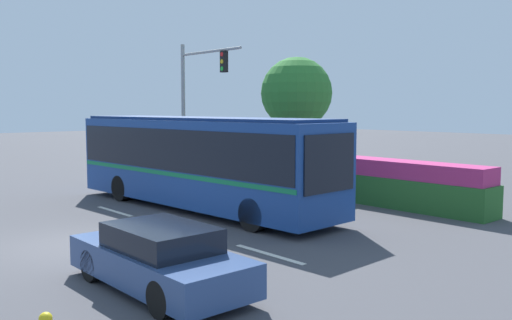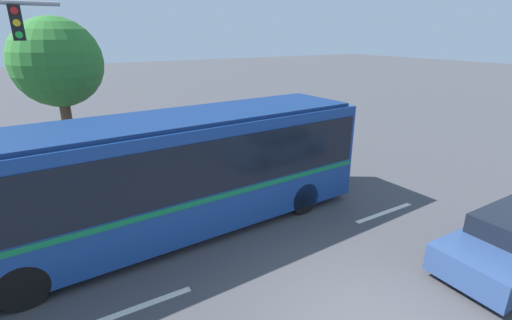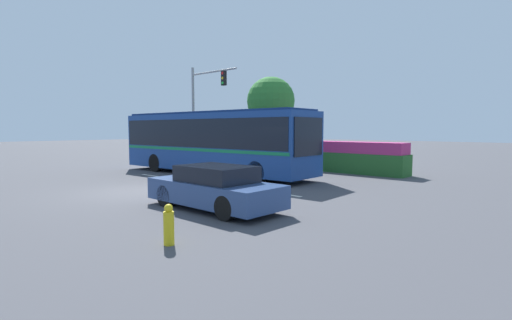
{
  "view_description": "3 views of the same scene",
  "coord_description": "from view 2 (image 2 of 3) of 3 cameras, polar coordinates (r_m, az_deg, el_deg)",
  "views": [
    {
      "loc": [
        13.83,
        -5.79,
        3.6
      ],
      "look_at": [
        1.13,
        5.45,
        1.99
      ],
      "focal_mm": 38.43,
      "sensor_mm": 36.0,
      "label": 1
    },
    {
      "loc": [
        -4.56,
        -3.38,
        5.32
      ],
      "look_at": [
        1.16,
        6.05,
        1.45
      ],
      "focal_mm": 25.47,
      "sensor_mm": 36.0,
      "label": 2
    },
    {
      "loc": [
        13.15,
        -7.64,
        2.39
      ],
      "look_at": [
        1.66,
        4.86,
        1.01
      ],
      "focal_mm": 26.71,
      "sensor_mm": 36.0,
      "label": 3
    }
  ],
  "objects": [
    {
      "name": "lane_stripe_mid",
      "position": [
        8.36,
        -18.57,
        -21.29
      ],
      "size": [
        2.4,
        0.16,
        0.01
      ],
      "primitive_type": "cube",
      "color": "silver",
      "rests_on": "ground"
    },
    {
      "name": "street_tree_left",
      "position": [
        15.6,
        -28.75,
        13.15
      ],
      "size": [
        3.24,
        3.24,
        5.91
      ],
      "color": "brown",
      "rests_on": "ground"
    },
    {
      "name": "flowering_hedge",
      "position": [
        16.32,
        -9.51,
        3.14
      ],
      "size": [
        9.68,
        1.28,
        1.7
      ],
      "color": "#286028",
      "rests_on": "ground"
    },
    {
      "name": "city_bus",
      "position": [
        9.88,
        -14.65,
        -1.76
      ],
      "size": [
        11.93,
        3.13,
        3.28
      ],
      "rotation": [
        0.0,
        0.0,
        0.05
      ],
      "color": "navy",
      "rests_on": "ground"
    },
    {
      "name": "lane_stripe_near",
      "position": [
        12.14,
        19.52,
        -7.81
      ],
      "size": [
        2.4,
        0.16,
        0.01
      ],
      "primitive_type": "cube",
      "color": "silver",
      "rests_on": "ground"
    }
  ]
}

